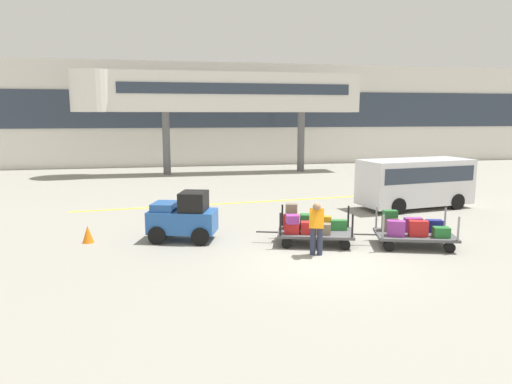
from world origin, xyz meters
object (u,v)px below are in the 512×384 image
(baggage_cart_middle, at_px, (413,230))
(shuttle_van, at_px, (415,180))
(baggage_handler, at_px, (317,226))
(safety_cone_near, at_px, (88,234))
(baggage_cart_lead, at_px, (311,227))
(baggage_tug, at_px, (184,217))

(baggage_cart_middle, height_order, shuttle_van, shuttle_van)
(baggage_handler, xyz_separation_m, safety_cone_near, (-6.60, 2.69, -0.59))
(baggage_cart_lead, xyz_separation_m, baggage_handler, (-0.23, -1.25, 0.34))
(baggage_handler, height_order, shuttle_van, shuttle_van)
(baggage_tug, xyz_separation_m, shuttle_van, (9.96, 3.40, 0.48))
(shuttle_van, distance_m, safety_cone_near, 13.34)
(shuttle_van, height_order, safety_cone_near, shuttle_van)
(safety_cone_near, bearing_deg, baggage_cart_lead, -11.86)
(baggage_cart_lead, relative_size, baggage_cart_middle, 1.00)
(baggage_handler, distance_m, safety_cone_near, 7.15)
(baggage_cart_lead, xyz_separation_m, baggage_cart_middle, (2.95, -0.93, -0.02))
(baggage_tug, distance_m, baggage_cart_lead, 4.02)
(baggage_handler, bearing_deg, baggage_tug, 146.76)
(baggage_tug, distance_m, safety_cone_near, 3.03)
(baggage_cart_lead, bearing_deg, safety_cone_near, 168.14)
(safety_cone_near, bearing_deg, baggage_cart_middle, -13.57)
(baggage_cart_middle, bearing_deg, shuttle_van, 59.94)
(baggage_tug, bearing_deg, baggage_handler, -33.24)
(baggage_cart_middle, bearing_deg, safety_cone_near, 166.43)
(baggage_cart_lead, xyz_separation_m, safety_cone_near, (-6.83, 1.44, -0.25))
(baggage_tug, relative_size, safety_cone_near, 4.23)
(baggage_tug, distance_m, baggage_cart_middle, 7.11)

